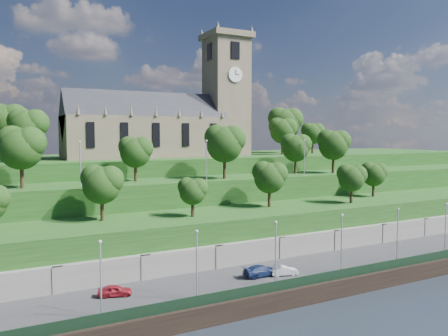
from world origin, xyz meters
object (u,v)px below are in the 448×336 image
church (169,120)px  car_left (115,290)px  car_right (261,271)px  car_middle (284,271)px

church → car_left: 47.90m
church → car_right: size_ratio=8.15×
car_left → church: bearing=-12.0°
car_right → car_middle: bearing=-109.6°
church → car_middle: bearing=-89.8°
church → car_right: (-2.56, -40.04, -19.83)m
car_middle → car_right: size_ratio=0.74×
car_left → car_right: size_ratio=0.77×
car_middle → car_right: (-2.71, 1.03, 0.11)m
car_left → car_right: (17.79, -1.52, 0.06)m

